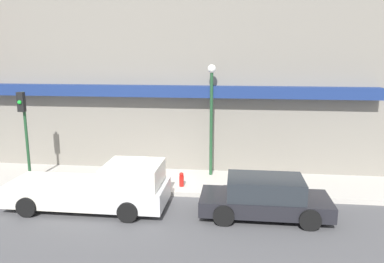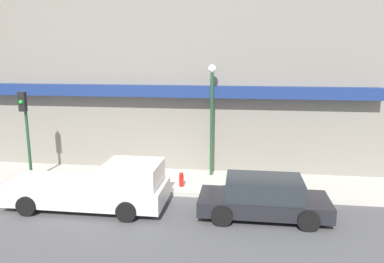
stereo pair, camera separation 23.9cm
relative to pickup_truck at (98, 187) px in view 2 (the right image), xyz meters
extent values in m
plane|color=#4C4C4F|center=(1.75, 1.41, -0.76)|extent=(80.00, 80.00, 0.00)
cube|color=#B7B2A8|center=(1.75, 2.91, -0.67)|extent=(36.00, 3.00, 0.17)
cube|color=gray|center=(1.75, 5.91, 3.46)|extent=(19.80, 3.00, 8.43)
cube|color=navy|center=(1.75, 4.11, 3.11)|extent=(18.22, 0.60, 0.50)
cube|color=silver|center=(1.30, 0.00, -0.17)|extent=(2.29, 2.06, 0.72)
cube|color=silver|center=(1.30, 0.00, 0.57)|extent=(1.95, 1.89, 0.77)
cube|color=silver|center=(-1.56, 0.00, -0.17)|extent=(3.44, 2.06, 0.72)
cylinder|color=black|center=(1.36, 1.03, -0.41)|extent=(0.70, 0.22, 0.70)
cylinder|color=black|center=(1.36, -1.03, -0.41)|extent=(0.70, 0.22, 0.70)
cylinder|color=black|center=(-2.19, 1.03, -0.41)|extent=(0.70, 0.22, 0.70)
cylinder|color=black|center=(-2.19, -1.03, -0.41)|extent=(0.70, 0.22, 0.70)
cube|color=black|center=(5.89, 0.00, -0.29)|extent=(4.39, 1.82, 0.51)
cube|color=#23282D|center=(5.89, 0.00, 0.29)|extent=(2.55, 1.64, 0.66)
cylinder|color=black|center=(7.25, 0.91, -0.41)|extent=(0.70, 0.22, 0.70)
cylinder|color=black|center=(7.25, -0.91, -0.41)|extent=(0.70, 0.22, 0.70)
cylinder|color=black|center=(4.53, 0.91, -0.41)|extent=(0.70, 0.22, 0.70)
cylinder|color=black|center=(4.53, -0.91, -0.41)|extent=(0.70, 0.22, 0.70)
cylinder|color=red|center=(2.70, 2.11, -0.36)|extent=(0.19, 0.19, 0.44)
sphere|color=red|center=(2.70, 2.11, -0.08)|extent=(0.18, 0.18, 0.18)
cylinder|color=#1E4728|center=(3.78, 3.78, 1.68)|extent=(0.14, 0.14, 4.52)
sphere|color=silver|center=(3.78, 3.78, 4.12)|extent=(0.36, 0.36, 0.36)
cylinder|color=#1E4728|center=(-3.86, 2.09, 1.31)|extent=(0.12, 0.12, 3.80)
cube|color=black|center=(-3.86, 1.93, 2.81)|extent=(0.28, 0.20, 0.80)
sphere|color=green|center=(-3.86, 1.81, 2.81)|extent=(0.16, 0.16, 0.16)
camera|label=1|loc=(4.86, -12.27, 4.71)|focal=35.00mm
camera|label=2|loc=(5.09, -12.24, 4.71)|focal=35.00mm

